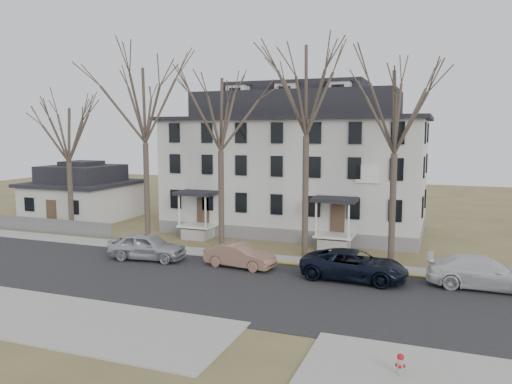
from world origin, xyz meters
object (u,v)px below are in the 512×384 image
at_px(tree_mid_right, 396,106).
at_px(fire_hydrant, 400,365).
at_px(car_silver, 147,247).
at_px(car_white, 483,273).
at_px(small_house, 83,195).
at_px(car_tan, 240,256).
at_px(tree_far_left, 144,100).
at_px(bicycle_left, 201,230).
at_px(tree_mid_left, 220,109).
at_px(boarding_house, 296,165).
at_px(tree_bungalow, 68,131).
at_px(tree_center, 307,84).
at_px(car_navy, 354,266).

height_order(tree_mid_right, fire_hydrant, tree_mid_right).
xyz_separation_m(car_silver, car_white, (19.48, 1.11, -0.03)).
height_order(small_house, car_tan, small_house).
bearing_deg(tree_far_left, bicycle_left, 44.73).
xyz_separation_m(tree_mid_right, car_white, (4.97, -3.59, -8.79)).
height_order(tree_mid_left, bicycle_left, tree_mid_left).
xyz_separation_m(tree_far_left, tree_mid_left, (6.00, 0.00, -0.74)).
distance_m(boarding_house, car_white, 18.44).
bearing_deg(fire_hydrant, tree_bungalow, 150.61).
height_order(boarding_house, car_silver, boarding_house).
bearing_deg(boarding_house, tree_mid_left, -110.20).
bearing_deg(tree_mid_left, tree_center, 0.00).
bearing_deg(car_white, tree_bungalow, 80.94).
bearing_deg(tree_center, tree_mid_right, 0.00).
bearing_deg(car_silver, tree_mid_right, -78.11).
distance_m(car_silver, bicycle_left, 7.60).
height_order(car_navy, fire_hydrant, car_navy).
bearing_deg(car_tan, small_house, 69.09).
bearing_deg(tree_center, car_navy, -48.03).
bearing_deg(small_house, bicycle_left, -13.36).
bearing_deg(boarding_house, car_white, -41.09).
relative_size(small_house, car_silver, 1.76).
bearing_deg(bicycle_left, car_navy, -112.75).
distance_m(tree_bungalow, fire_hydrant, 31.11).
distance_m(boarding_house, tree_center, 10.39).
bearing_deg(small_house, car_white, -16.30).
bearing_deg(car_silver, tree_mid_left, -38.73).
distance_m(car_navy, bicycle_left, 14.97).
height_order(tree_mid_left, tree_center, tree_center).
xyz_separation_m(small_house, car_silver, (13.99, -10.89, -1.41)).
height_order(tree_bungalow, bicycle_left, tree_bungalow).
height_order(tree_mid_left, car_navy, tree_mid_left).
relative_size(car_white, fire_hydrant, 7.03).
bearing_deg(car_silver, fire_hydrant, -127.85).
distance_m(tree_bungalow, car_navy, 24.51).
bearing_deg(tree_mid_left, tree_mid_right, 0.00).
height_order(car_tan, fire_hydrant, car_tan).
xyz_separation_m(small_house, fire_hydrant, (30.26, -20.99, -1.85)).
distance_m(tree_bungalow, car_silver, 13.22).
distance_m(small_house, fire_hydrant, 36.87).
height_order(tree_far_left, car_tan, tree_far_left).
relative_size(tree_center, car_silver, 2.98).
height_order(tree_center, fire_hydrant, tree_center).
relative_size(small_house, car_white, 1.56).
height_order(tree_mid_left, fire_hydrant, tree_mid_left).
xyz_separation_m(tree_center, car_tan, (-2.83, -4.32, -10.38)).
height_order(car_navy, car_white, car_white).
bearing_deg(car_silver, car_tan, -92.53).
bearing_deg(tree_mid_right, tree_center, 180.00).
relative_size(tree_mid_left, tree_center, 0.87).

